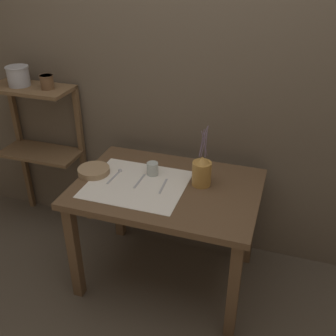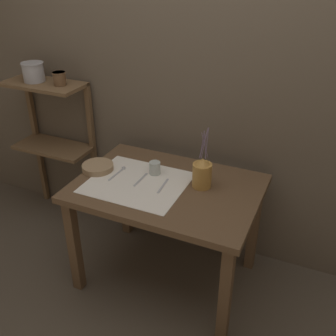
% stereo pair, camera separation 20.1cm
% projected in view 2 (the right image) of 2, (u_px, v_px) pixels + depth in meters
% --- Properties ---
extents(ground_plane, '(12.00, 12.00, 0.00)m').
position_uv_depth(ground_plane, '(167.00, 275.00, 2.66)').
color(ground_plane, brown).
extents(stone_wall_back, '(7.00, 0.06, 2.40)m').
position_uv_depth(stone_wall_back, '(199.00, 82.00, 2.46)').
color(stone_wall_back, brown).
rests_on(stone_wall_back, ground_plane).
extents(wooden_table, '(1.08, 0.76, 0.71)m').
position_uv_depth(wooden_table, '(167.00, 200.00, 2.36)').
color(wooden_table, brown).
rests_on(wooden_table, ground_plane).
extents(wooden_shelf_unit, '(0.58, 0.28, 1.11)m').
position_uv_depth(wooden_shelf_unit, '(53.00, 126.00, 2.93)').
color(wooden_shelf_unit, brown).
rests_on(wooden_shelf_unit, ground_plane).
extents(linen_cloth, '(0.57, 0.49, 0.00)m').
position_uv_depth(linen_cloth, '(138.00, 182.00, 2.34)').
color(linen_cloth, white).
rests_on(linen_cloth, wooden_table).
extents(pitcher_with_flowers, '(0.11, 0.11, 0.39)m').
position_uv_depth(pitcher_with_flowers, '(202.00, 173.00, 2.26)').
color(pitcher_with_flowers, '#B7843D').
rests_on(pitcher_with_flowers, wooden_table).
extents(wooden_bowl, '(0.20, 0.20, 0.04)m').
position_uv_depth(wooden_bowl, '(98.00, 167.00, 2.46)').
color(wooden_bowl, '#9E7F5B').
rests_on(wooden_bowl, wooden_table).
extents(glass_tumbler_near, '(0.07, 0.07, 0.08)m').
position_uv_depth(glass_tumbler_near, '(155.00, 168.00, 2.40)').
color(glass_tumbler_near, '#B7C1BC').
rests_on(glass_tumbler_near, wooden_table).
extents(spoon_outer, '(0.03, 0.18, 0.02)m').
position_uv_depth(spoon_outer, '(121.00, 170.00, 2.45)').
color(spoon_outer, '#A8A8AD').
rests_on(spoon_outer, wooden_table).
extents(fork_inner, '(0.01, 0.16, 0.00)m').
position_uv_depth(fork_inner, '(141.00, 180.00, 2.36)').
color(fork_inner, '#A8A8AD').
rests_on(fork_inner, wooden_table).
extents(knife_center, '(0.02, 0.16, 0.00)m').
position_uv_depth(knife_center, '(163.00, 186.00, 2.30)').
color(knife_center, '#A8A8AD').
rests_on(knife_center, wooden_table).
extents(metal_pot_large, '(0.15, 0.15, 0.13)m').
position_uv_depth(metal_pot_large, '(33.00, 71.00, 2.73)').
color(metal_pot_large, '#A8A8AD').
rests_on(metal_pot_large, wooden_shelf_unit).
extents(metal_pot_small, '(0.09, 0.09, 0.09)m').
position_uv_depth(metal_pot_small, '(59.00, 78.00, 2.66)').
color(metal_pot_small, brown).
rests_on(metal_pot_small, wooden_shelf_unit).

